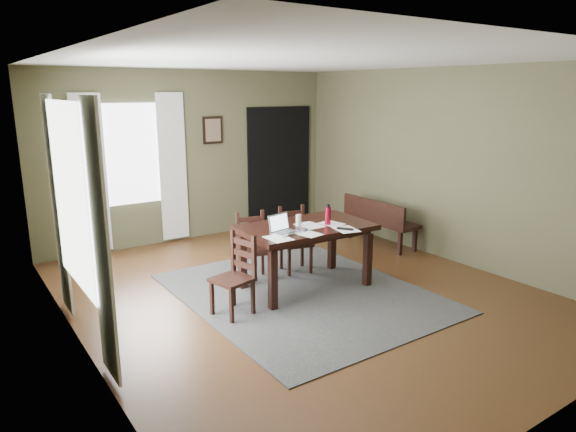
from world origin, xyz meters
TOP-DOWN VIEW (x-y plane):
  - ground at (0.00, 0.00)m, footprint 5.00×6.00m
  - room_shell at (0.00, 0.00)m, footprint 5.02×6.02m
  - rug at (0.00, 0.00)m, footprint 2.60×3.20m
  - dining_table at (0.15, 0.14)m, footprint 1.61×1.01m
  - chair_end at (-0.93, -0.05)m, footprint 0.47×0.47m
  - chair_back_left at (-0.24, 0.74)m, footprint 0.47×0.47m
  - chair_back_right at (0.39, 0.71)m, footprint 0.46×0.46m
  - bench at (2.15, 0.93)m, footprint 0.42×1.31m
  - laptop at (-0.27, 0.02)m, footprint 0.35×0.30m
  - computer_mouse at (-0.03, -0.05)m, footprint 0.07×0.10m
  - tv_remote at (0.40, -0.29)m, footprint 0.15×0.19m
  - drinking_glass at (0.05, 0.15)m, footprint 0.08×0.08m
  - water_bottle at (0.39, 0.01)m, footprint 0.08×0.08m
  - paper_a at (-0.44, -0.15)m, footprint 0.24×0.31m
  - paper_b at (0.42, -0.29)m, footprint 0.30×0.35m
  - paper_c at (0.18, 0.10)m, footprint 0.26×0.33m
  - paper_d at (0.45, 0.01)m, footprint 0.27×0.33m
  - paper_e at (-0.05, -0.19)m, footprint 0.26×0.32m
  - window_left at (-2.47, 0.20)m, footprint 0.01×1.30m
  - window_back at (-1.00, 2.97)m, footprint 1.00×0.01m
  - curtain_left_near at (-2.44, -0.62)m, footprint 0.03×0.48m
  - curtain_left_far at (-2.44, 1.02)m, footprint 0.03×0.48m
  - curtain_back_left at (-1.62, 2.94)m, footprint 0.44×0.03m
  - curtain_back_right at (-0.38, 2.94)m, footprint 0.44×0.03m
  - framed_picture at (0.35, 2.97)m, footprint 0.34×0.03m
  - doorway_back at (1.65, 2.97)m, footprint 1.30×0.03m

SIDE VIEW (x-z plane):
  - ground at x=0.00m, z-range -0.01..0.00m
  - rug at x=0.00m, z-range 0.00..0.01m
  - chair_back_right at x=0.39m, z-range -0.01..0.86m
  - chair_back_left at x=-0.24m, z-range -0.01..0.86m
  - chair_end at x=-0.93m, z-range -0.01..0.88m
  - bench at x=2.15m, z-range 0.07..0.81m
  - dining_table at x=0.15m, z-range 0.31..1.09m
  - paper_e at x=-0.05m, z-range 0.80..0.80m
  - paper_d at x=0.45m, z-range 0.80..0.80m
  - paper_a at x=-0.44m, z-range 0.80..0.80m
  - paper_b at x=0.42m, z-range 0.80..0.80m
  - paper_c at x=0.18m, z-range 0.80..0.80m
  - tv_remote at x=0.40m, z-range 0.80..0.82m
  - computer_mouse at x=-0.03m, z-range 0.80..0.83m
  - laptop at x=-0.27m, z-range 0.75..0.96m
  - drinking_glass at x=0.05m, z-range 0.80..0.94m
  - water_bottle at x=0.39m, z-range 0.79..1.04m
  - doorway_back at x=1.65m, z-range 0.00..2.10m
  - curtain_left_near at x=-2.44m, z-range 0.05..2.35m
  - curtain_left_far at x=-2.44m, z-range 0.05..2.35m
  - curtain_back_left at x=-1.62m, z-range 0.05..2.35m
  - curtain_back_right at x=-0.38m, z-range 0.05..2.35m
  - window_left at x=-2.47m, z-range 0.60..2.30m
  - window_back at x=-1.00m, z-range 0.70..2.20m
  - framed_picture at x=0.35m, z-range 1.53..1.97m
  - room_shell at x=0.00m, z-range 0.45..3.16m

